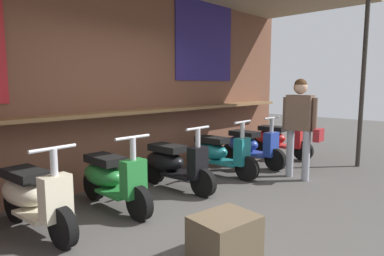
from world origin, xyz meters
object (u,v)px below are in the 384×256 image
scooter_red (277,139)px  scooter_teal (217,153)px  scooter_green (111,177)px  scooter_black (173,163)px  scooter_blue (249,145)px  merchandise_crate (225,239)px  scooter_cream (32,196)px  shopper_with_handbag (300,119)px

scooter_red → scooter_teal: bearing=-93.1°
scooter_green → scooter_red: 4.14m
scooter_black → scooter_blue: bearing=87.6°
scooter_blue → merchandise_crate: size_ratio=2.56×
scooter_green → merchandise_crate: scooter_green is taller
scooter_black → scooter_red: (3.07, -0.00, 0.00)m
scooter_cream → scooter_green: same height
merchandise_crate → scooter_red: bearing=23.7°
shopper_with_handbag → scooter_black: bearing=142.5°
scooter_red → shopper_with_handbag: (-1.28, -1.11, 0.60)m
scooter_teal → scooter_blue: 0.96m
scooter_blue → merchandise_crate: 3.62m
scooter_teal → scooter_blue: same height
scooter_cream → scooter_black: bearing=85.5°
scooter_black → merchandise_crate: scooter_black is taller
scooter_teal → shopper_with_handbag: bearing=29.7°
scooter_cream → merchandise_crate: bearing=22.0°
scooter_cream → scooter_green: bearing=85.5°
scooter_blue → shopper_with_handbag: shopper_with_handbag is taller
scooter_cream → scooter_red: (5.09, 0.00, 0.00)m
scooter_black → scooter_teal: same height
scooter_blue → scooter_red: bearing=92.3°
scooter_cream → merchandise_crate: size_ratio=2.56×
scooter_teal → scooter_red: size_ratio=1.00×
shopper_with_handbag → merchandise_crate: shopper_with_handbag is taller
scooter_green → scooter_teal: (2.12, -0.00, 0.00)m
scooter_green → shopper_with_handbag: bearing=69.3°
scooter_blue → shopper_with_handbag: bearing=-8.5°
scooter_black → shopper_with_handbag: (1.79, -1.11, 0.60)m
merchandise_crate → shopper_with_handbag: bearing=14.0°
scooter_green → scooter_blue: bearing=90.5°
scooter_teal → merchandise_crate: scooter_teal is taller
scooter_cream → scooter_teal: same height
scooter_blue → scooter_red: 1.06m
scooter_green → scooter_teal: same height
merchandise_crate → scooter_green: bearing=88.9°
scooter_black → merchandise_crate: bearing=-33.5°
scooter_blue → merchandise_crate: scooter_blue is taller
scooter_red → shopper_with_handbag: bearing=-52.1°
scooter_teal → shopper_with_handbag: size_ratio=0.86×
scooter_green → merchandise_crate: size_ratio=2.56×
scooter_black → scooter_blue: 2.00m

